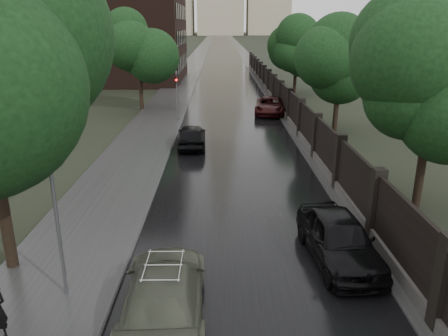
% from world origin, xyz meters
% --- Properties ---
extents(ground, '(800.00, 800.00, 0.00)m').
position_xyz_m(ground, '(0.00, 0.00, 0.00)').
color(ground, black).
rests_on(ground, ground).
extents(road, '(8.00, 420.00, 0.02)m').
position_xyz_m(road, '(0.00, 190.00, 0.01)').
color(road, black).
rests_on(road, ground).
extents(sidewalk_left, '(4.00, 420.00, 0.16)m').
position_xyz_m(sidewalk_left, '(-6.00, 190.00, 0.08)').
color(sidewalk_left, '#2D2D2D').
rests_on(sidewalk_left, ground).
extents(verge_right, '(3.00, 420.00, 0.08)m').
position_xyz_m(verge_right, '(5.50, 190.00, 0.04)').
color(verge_right, '#2D2D2D').
rests_on(verge_right, ground).
extents(fence_right, '(0.45, 75.72, 2.70)m').
position_xyz_m(fence_right, '(4.60, 32.01, 1.01)').
color(fence_right, '#383533').
rests_on(fence_right, ground).
extents(tree_left_far, '(4.25, 4.25, 7.39)m').
position_xyz_m(tree_left_far, '(-8.00, 30.00, 5.24)').
color(tree_left_far, black).
rests_on(tree_left_far, ground).
extents(tree_right_a, '(4.08, 4.08, 7.01)m').
position_xyz_m(tree_right_a, '(7.50, 8.00, 4.95)').
color(tree_right_a, black).
rests_on(tree_right_a, ground).
extents(tree_right_b, '(4.08, 4.08, 7.01)m').
position_xyz_m(tree_right_b, '(7.50, 22.00, 4.95)').
color(tree_right_b, black).
rests_on(tree_right_b, ground).
extents(tree_right_c, '(4.08, 4.08, 7.01)m').
position_xyz_m(tree_right_c, '(7.50, 40.00, 4.95)').
color(tree_right_c, black).
rests_on(tree_right_c, ground).
extents(lamp_post, '(0.25, 0.12, 5.11)m').
position_xyz_m(lamp_post, '(-5.40, 1.50, 2.67)').
color(lamp_post, '#59595E').
rests_on(lamp_post, ground).
extents(traffic_light, '(0.16, 0.32, 4.00)m').
position_xyz_m(traffic_light, '(-4.30, 24.99, 2.40)').
color(traffic_light, '#59595E').
rests_on(traffic_light, ground).
extents(brick_building, '(24.00, 18.00, 20.00)m').
position_xyz_m(brick_building, '(-18.00, 52.00, 10.00)').
color(brick_building, black).
rests_on(brick_building, ground).
extents(volga_sedan, '(2.36, 5.34, 1.52)m').
position_xyz_m(volga_sedan, '(-2.45, 0.60, 0.76)').
color(volga_sedan, '#4A4E3F').
rests_on(volga_sedan, ground).
extents(hatchback_left, '(1.88, 4.37, 1.47)m').
position_xyz_m(hatchback_left, '(-2.74, 17.61, 0.73)').
color(hatchback_left, black).
rests_on(hatchback_left, ground).
extents(car_right_near, '(2.33, 4.90, 1.62)m').
position_xyz_m(car_right_near, '(2.92, 3.48, 0.81)').
color(car_right_near, black).
rests_on(car_right_near, ground).
extents(car_right_far, '(3.11, 5.55, 1.47)m').
position_xyz_m(car_right_far, '(3.40, 28.20, 0.73)').
color(car_right_far, black).
rests_on(car_right_far, ground).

